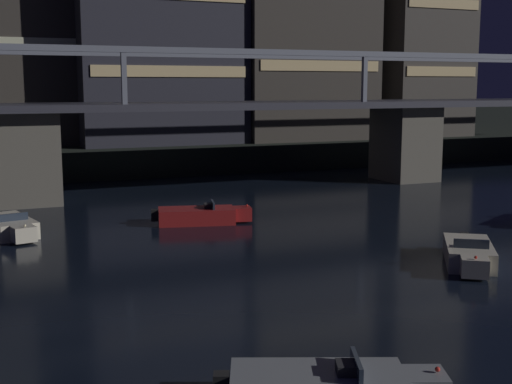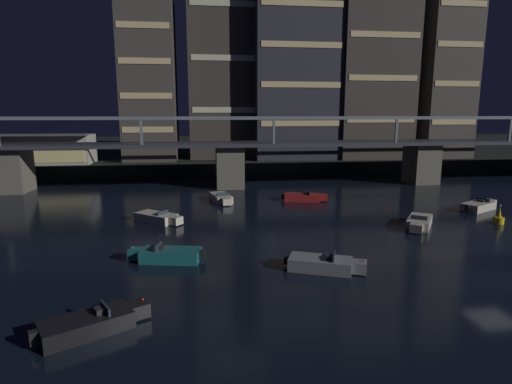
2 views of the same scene
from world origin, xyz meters
The scene contains 18 objects.
ground_plane centered at (0.00, 0.00, 0.00)m, with size 400.00×400.00×0.00m, color black.
far_riverbank centered at (0.00, 81.94, 1.10)m, with size 240.00×80.00×2.20m, color black.
river_bridge centered at (0.00, 33.93, 4.23)m, with size 87.84×6.40×9.38m.
tower_west_low centered at (-25.55, 49.98, 15.14)m, with size 8.41×9.72×26.17m.
tower_west_tall centered at (-12.57, 52.79, 22.72)m, with size 13.28×10.55×41.34m.
tower_central centered at (-1.54, 50.50, 17.41)m, with size 13.88×12.06×30.72m.
tower_east_tall centered at (11.72, 50.08, 18.81)m, with size 12.43×12.29×33.52m.
tower_east_low centered at (24.55, 49.53, 17.84)m, with size 8.49×10.88×31.58m.
waterfront_pavilion centered at (-40.13, 45.84, 4.44)m, with size 12.40×7.40×4.70m.
speedboat_near_left centered at (11.03, 17.19, 0.41)m, with size 4.90×3.51×1.16m.
speedboat_near_center centered at (-15.22, 24.61, 0.41)m, with size 2.58×5.22×1.16m.
speedboat_near_right centered at (1.49, 11.76, 0.41)m, with size 3.88×4.75×1.16m.
speedboat_mid_left centered at (-21.41, 16.36, 0.41)m, with size 4.63×4.09×1.16m.
speedboat_mid_center centered at (-5.89, 23.83, 0.41)m, with size 5.20×2.67×1.16m.
speedboat_mid_right centered at (-19.69, 5.92, 0.41)m, with size 5.22×2.55×1.16m.
speedboat_far_left centered at (-9.74, 2.89, 0.41)m, with size 5.06×3.14×1.16m.
speedboat_far_center centered at (-22.39, -3.06, 0.41)m, with size 4.88×3.57×1.16m.
channel_buoy centered at (9.18, 11.88, 0.48)m, with size 0.90×0.90×1.76m.
Camera 2 is at (-17.18, -21.32, 9.81)m, focal length 29.14 mm.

